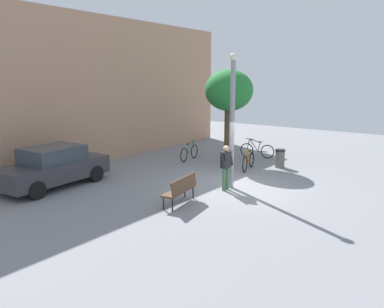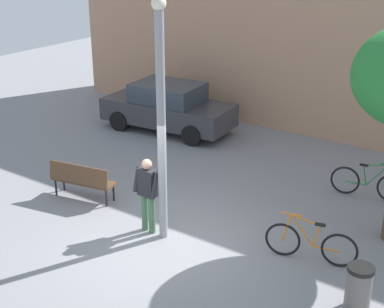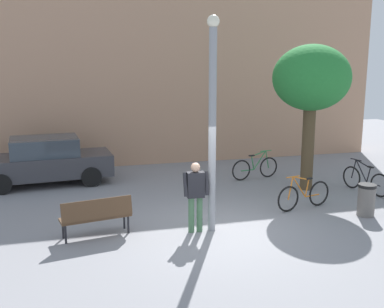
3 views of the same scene
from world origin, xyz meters
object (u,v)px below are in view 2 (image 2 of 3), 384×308
(bicycle_orange, at_px, (310,243))
(trash_bin, at_px, (359,288))
(person_by_lamppost, at_px, (147,190))
(bicycle_green, at_px, (369,183))
(lamppost, at_px, (161,117))
(park_bench, at_px, (81,179))
(parked_car_charcoal, at_px, (168,107))

(bicycle_orange, height_order, trash_bin, bicycle_orange)
(person_by_lamppost, height_order, bicycle_green, person_by_lamppost)
(bicycle_green, bearing_deg, bicycle_orange, -90.41)
(bicycle_orange, distance_m, bicycle_green, 3.38)
(trash_bin, bearing_deg, person_by_lamppost, 179.29)
(lamppost, relative_size, park_bench, 2.98)
(park_bench, height_order, bicycle_orange, bicycle_orange)
(parked_car_charcoal, relative_size, trash_bin, 5.13)
(bicycle_orange, bearing_deg, trash_bin, -36.29)
(person_by_lamppost, xyz_separation_m, park_bench, (-2.26, 0.29, -0.42))
(person_by_lamppost, relative_size, park_bench, 1.01)
(bicycle_green, xyz_separation_m, trash_bin, (1.26, -4.33, 0.04))
(park_bench, distance_m, bicycle_green, 6.87)
(lamppost, relative_size, parked_car_charcoal, 1.14)
(bicycle_orange, height_order, bicycle_green, same)
(parked_car_charcoal, xyz_separation_m, trash_bin, (8.17, -5.50, -0.35))
(parked_car_charcoal, height_order, trash_bin, parked_car_charcoal)
(park_bench, distance_m, parked_car_charcoal, 5.33)
(park_bench, height_order, bicycle_green, bicycle_green)
(person_by_lamppost, height_order, trash_bin, person_by_lamppost)
(trash_bin, bearing_deg, park_bench, 177.13)
(bicycle_orange, bearing_deg, park_bench, -173.86)
(lamppost, bearing_deg, bicycle_green, 55.39)
(bicycle_orange, height_order, parked_car_charcoal, parked_car_charcoal)
(bicycle_green, bearing_deg, parked_car_charcoal, 170.36)
(bicycle_green, bearing_deg, trash_bin, -73.75)
(park_bench, bearing_deg, trash_bin, -2.87)
(lamppost, relative_size, person_by_lamppost, 2.96)
(bicycle_green, bearing_deg, park_bench, -144.56)
(person_by_lamppost, distance_m, bicycle_orange, 3.48)
(park_bench, height_order, trash_bin, park_bench)
(bicycle_orange, distance_m, trash_bin, 1.60)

